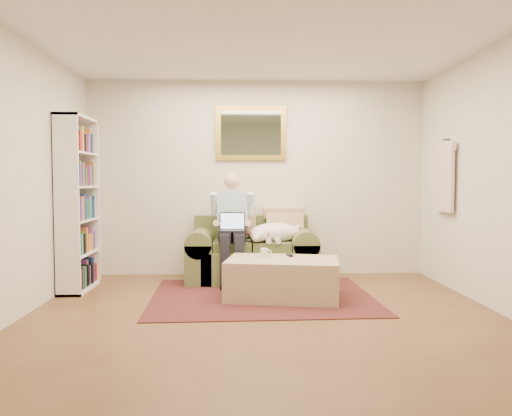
{
  "coord_description": "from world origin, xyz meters",
  "views": [
    {
      "loc": [
        -0.23,
        -4.22,
        1.27
      ],
      "look_at": [
        -0.04,
        1.55,
        0.95
      ],
      "focal_mm": 35.0,
      "sensor_mm": 36.0,
      "label": 1
    }
  ],
  "objects": [
    {
      "name": "ottoman",
      "position": [
        0.23,
        1.07,
        0.21
      ],
      "size": [
        1.29,
        0.94,
        0.43
      ],
      "primitive_type": "cube",
      "rotation": [
        0.0,
        0.0,
        -0.17
      ],
      "color": "tan",
      "rests_on": "room_shell"
    },
    {
      "name": "laptop",
      "position": [
        -0.32,
        1.84,
        0.71
      ],
      "size": [
        0.31,
        0.25,
        0.23
      ],
      "color": "black",
      "rests_on": "seated_man"
    },
    {
      "name": "tv_remote",
      "position": [
        0.33,
        1.27,
        0.44
      ],
      "size": [
        0.07,
        0.16,
        0.02
      ],
      "primitive_type": "cube",
      "rotation": [
        0.0,
        0.0,
        0.16
      ],
      "color": "black",
      "rests_on": "ottoman"
    },
    {
      "name": "hanging_shirt",
      "position": [
        2.19,
        1.6,
        1.35
      ],
      "size": [
        0.06,
        0.52,
        0.9
      ],
      "primitive_type": null,
      "color": "beige",
      "rests_on": "room_shell"
    },
    {
      "name": "sofa",
      "position": [
        -0.07,
        2.06,
        0.28
      ],
      "size": [
        1.62,
        0.82,
        0.97
      ],
      "color": "#626636",
      "rests_on": "room_shell"
    },
    {
      "name": "rug",
      "position": [
        0.02,
        1.16,
        0.01
      ],
      "size": [
        2.45,
        1.99,
        0.01
      ],
      "primitive_type": "cube",
      "rotation": [
        0.0,
        0.0,
        0.04
      ],
      "color": "#351D15",
      "rests_on": "room_shell"
    },
    {
      "name": "sleeping_dog",
      "position": [
        0.22,
        1.97,
        0.62
      ],
      "size": [
        0.67,
        0.42,
        0.25
      ],
      "primitive_type": null,
      "color": "white",
      "rests_on": "sofa"
    },
    {
      "name": "bookshelf",
      "position": [
        -2.1,
        1.6,
        1.0
      ],
      "size": [
        0.28,
        0.8,
        2.0
      ],
      "primitive_type": null,
      "color": "white",
      "rests_on": "room_shell"
    },
    {
      "name": "room_shell",
      "position": [
        0.0,
        0.35,
        1.3
      ],
      "size": [
        4.51,
        5.0,
        2.61
      ],
      "color": "brown",
      "rests_on": "ground"
    },
    {
      "name": "wall_mirror",
      "position": [
        -0.07,
        2.47,
        1.9
      ],
      "size": [
        0.94,
        0.04,
        0.72
      ],
      "color": "gold",
      "rests_on": "room_shell"
    },
    {
      "name": "seated_man",
      "position": [
        -0.32,
        1.91,
        0.68
      ],
      "size": [
        0.53,
        0.76,
        1.36
      ],
      "primitive_type": null,
      "color": "#8CBCD8",
      "rests_on": "sofa"
    },
    {
      "name": "coffee_mug",
      "position": [
        0.04,
        1.19,
        0.48
      ],
      "size": [
        0.08,
        0.08,
        0.1
      ],
      "primitive_type": "cylinder",
      "color": "white",
      "rests_on": "ottoman"
    }
  ]
}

